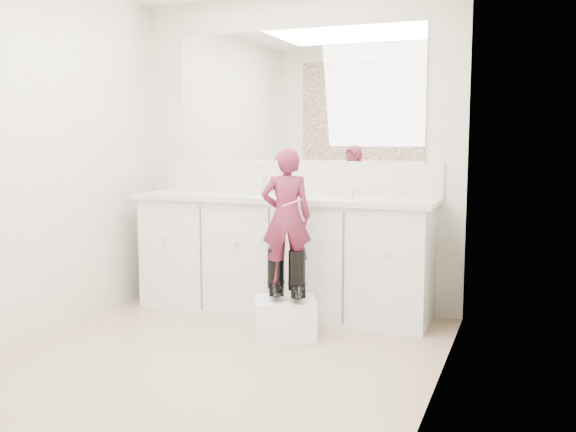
% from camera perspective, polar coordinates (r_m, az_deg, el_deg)
% --- Properties ---
extents(floor, '(3.00, 3.00, 0.00)m').
position_cam_1_polar(floor, '(3.88, -7.22, -12.91)').
color(floor, '#877358').
rests_on(floor, ground).
extents(wall_back, '(2.60, 0.00, 2.60)m').
position_cam_1_polar(wall_back, '(5.02, 0.71, 5.62)').
color(wall_back, beige).
rests_on(wall_back, floor).
extents(wall_left, '(0.00, 3.00, 3.00)m').
position_cam_1_polar(wall_left, '(4.42, -22.53, 4.93)').
color(wall_left, beige).
rests_on(wall_left, floor).
extents(wall_right, '(0.00, 3.00, 3.00)m').
position_cam_1_polar(wall_right, '(3.24, 13.20, 4.75)').
color(wall_right, beige).
rests_on(wall_right, floor).
extents(vanity_cabinet, '(2.20, 0.55, 0.85)m').
position_cam_1_polar(vanity_cabinet, '(4.85, -0.43, -3.64)').
color(vanity_cabinet, silver).
rests_on(vanity_cabinet, floor).
extents(countertop, '(2.28, 0.58, 0.04)m').
position_cam_1_polar(countertop, '(4.77, -0.50, 1.59)').
color(countertop, beige).
rests_on(countertop, vanity_cabinet).
extents(backsplash, '(2.28, 0.03, 0.25)m').
position_cam_1_polar(backsplash, '(5.02, 0.65, 3.51)').
color(backsplash, beige).
rests_on(backsplash, countertop).
extents(mirror, '(2.00, 0.02, 1.00)m').
position_cam_1_polar(mirror, '(5.02, 0.67, 10.65)').
color(mirror, white).
rests_on(mirror, wall_back).
extents(faucet, '(0.08, 0.08, 0.10)m').
position_cam_1_polar(faucet, '(4.92, 0.20, 2.57)').
color(faucet, silver).
rests_on(faucet, countertop).
extents(cup, '(0.11, 0.11, 0.09)m').
position_cam_1_polar(cup, '(4.59, 5.56, 2.12)').
color(cup, beige).
rests_on(cup, countertop).
extents(soap_bottle, '(0.10, 0.10, 0.22)m').
position_cam_1_polar(soap_bottle, '(4.90, -2.61, 3.23)').
color(soap_bottle, beige).
rests_on(soap_bottle, countertop).
extents(step_stool, '(0.50, 0.46, 0.25)m').
position_cam_1_polar(step_stool, '(4.32, -0.24, -9.03)').
color(step_stool, white).
rests_on(step_stool, floor).
extents(boot_left, '(0.20, 0.25, 0.33)m').
position_cam_1_polar(boot_left, '(4.29, -1.08, -5.11)').
color(boot_left, black).
rests_on(boot_left, step_stool).
extents(boot_right, '(0.20, 0.25, 0.33)m').
position_cam_1_polar(boot_right, '(4.24, 0.81, -5.26)').
color(boot_right, black).
rests_on(boot_right, step_stool).
extents(toddler, '(0.39, 0.33, 0.90)m').
position_cam_1_polar(toddler, '(4.20, -0.14, -0.06)').
color(toddler, '#A0315D').
rests_on(toddler, step_stool).
extents(toothbrush, '(0.13, 0.07, 0.06)m').
position_cam_1_polar(toothbrush, '(4.09, 0.37, 1.17)').
color(toothbrush, pink).
rests_on(toothbrush, toddler).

